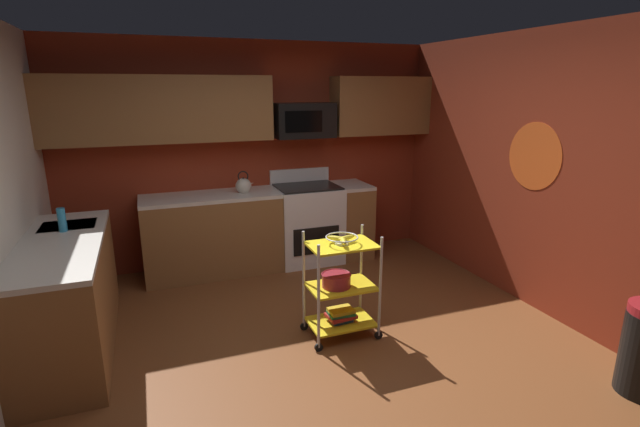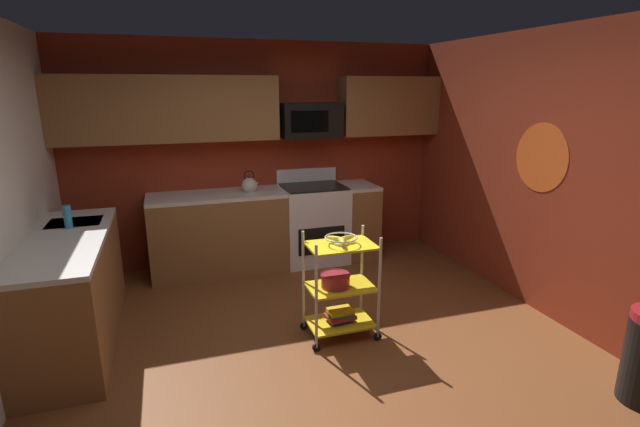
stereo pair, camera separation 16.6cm
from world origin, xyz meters
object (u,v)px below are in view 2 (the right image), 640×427
dish_soap_bottle (68,217)px  oven_range (313,223)px  book_stack (340,315)px  microwave (310,120)px  rolling_cart (340,287)px  kettle (250,185)px  mixing_bowl_large (335,280)px  fruit_bowl (341,239)px

dish_soap_bottle → oven_range: bearing=21.1°
book_stack → dish_soap_bottle: 2.46m
oven_range → dish_soap_bottle: (-2.47, -0.95, 0.54)m
microwave → rolling_cart: size_ratio=0.77×
microwave → dish_soap_bottle: 2.77m
microwave → oven_range: bearing=-89.7°
book_stack → kettle: (-0.43, 1.82, 0.81)m
kettle → dish_soap_bottle: size_ratio=1.32×
dish_soap_bottle → mixing_bowl_large: bearing=-22.6°
rolling_cart → fruit_bowl: 0.42m
microwave → mixing_bowl_large: microwave is taller
oven_range → rolling_cart: (-0.33, -1.82, -0.03)m
mixing_bowl_large → dish_soap_bottle: bearing=157.4°
oven_range → mixing_bowl_large: 1.86m
mixing_bowl_large → dish_soap_bottle: 2.32m
fruit_bowl → oven_range: bearing=79.8°
oven_range → dish_soap_bottle: bearing=-158.9°
oven_range → microwave: bearing=90.3°
book_stack → dish_soap_bottle: (-2.14, 0.87, 0.83)m
book_stack → microwave: bearing=80.4°
fruit_bowl → book_stack: 0.69m
rolling_cart → fruit_bowl: (-0.00, -0.00, 0.42)m
fruit_bowl → kettle: bearing=103.5°
fruit_bowl → mixing_bowl_large: fruit_bowl is taller
mixing_bowl_large → microwave: bearing=79.0°
dish_soap_bottle → rolling_cart: bearing=-22.1°
fruit_bowl → book_stack: (0.00, 0.00, -0.69)m
mixing_bowl_large → book_stack: mixing_bowl_large is taller
dish_soap_bottle → microwave: bearing=23.1°
oven_range → dish_soap_bottle: size_ratio=5.50×
kettle → microwave: bearing=8.1°
mixing_bowl_large → fruit_bowl: bearing=-0.0°
kettle → dish_soap_bottle: (-1.71, -0.95, 0.02)m
microwave → book_stack: bearing=-99.6°
fruit_bowl → mixing_bowl_large: 0.36m
microwave → book_stack: microwave is taller
mixing_bowl_large → book_stack: 0.33m
microwave → mixing_bowl_large: size_ratio=2.78×
fruit_bowl → dish_soap_bottle: bearing=157.9°
microwave → rolling_cart: microwave is taller
mixing_bowl_large → rolling_cart: bearing=0.0°
oven_range → book_stack: 1.87m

